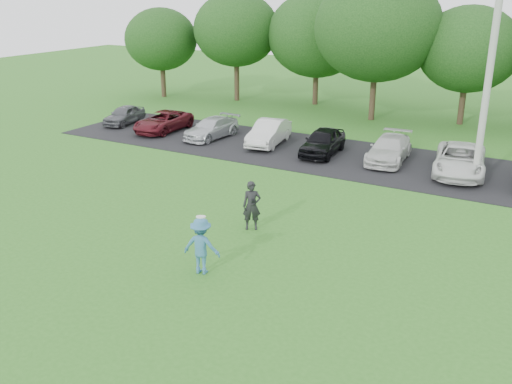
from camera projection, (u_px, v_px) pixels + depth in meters
ground at (197, 270)px, 16.48m from camera, size 100.00×100.00×0.00m
parking_lot at (353, 158)px, 27.14m from camera, size 32.00×6.50×0.03m
utility_pole at (491, 58)px, 21.95m from camera, size 0.28×0.28×10.25m
frisbee_player at (201, 246)px, 16.07m from camera, size 1.19×0.85×1.90m
camera_bystander at (252, 206)px, 18.99m from camera, size 0.73×0.66×1.68m
parked_cars at (372, 148)px, 26.62m from camera, size 30.55×4.87×1.26m
tree_row at (442, 38)px, 32.79m from camera, size 42.39×9.85×8.64m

